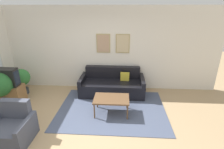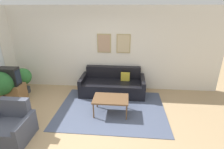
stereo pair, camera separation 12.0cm
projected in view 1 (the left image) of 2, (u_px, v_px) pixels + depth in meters
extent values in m
plane|color=tan|center=(82.00, 132.00, 3.95)|extent=(16.00, 16.00, 0.00)
cube|color=#4C5670|center=(112.00, 109.00, 4.83)|extent=(2.91, 2.16, 0.01)
cube|color=white|center=(96.00, 49.00, 5.71)|extent=(8.00, 0.06, 2.70)
cube|color=tan|center=(103.00, 43.00, 5.58)|extent=(0.44, 0.03, 0.60)
cube|color=tan|center=(103.00, 43.00, 5.57)|extent=(0.38, 0.01, 0.54)
cube|color=tan|center=(123.00, 44.00, 5.55)|extent=(0.44, 0.03, 0.60)
cube|color=#CCB78E|center=(123.00, 44.00, 5.53)|extent=(0.38, 0.01, 0.54)
cube|color=black|center=(112.00, 88.00, 5.61)|extent=(1.78, 0.90, 0.44)
cube|color=black|center=(113.00, 72.00, 5.79)|extent=(1.78, 0.20, 0.38)
cube|color=black|center=(83.00, 85.00, 5.64)|extent=(0.12, 0.90, 0.58)
cube|color=black|center=(142.00, 86.00, 5.53)|extent=(0.12, 0.90, 0.58)
cube|color=gold|center=(125.00, 77.00, 5.56)|extent=(0.28, 0.10, 0.28)
cube|color=brown|center=(111.00, 99.00, 4.50)|extent=(0.91, 0.60, 0.04)
cylinder|color=brown|center=(94.00, 111.00, 4.36)|extent=(0.04, 0.04, 0.41)
cylinder|color=brown|center=(127.00, 113.00, 4.31)|extent=(0.04, 0.04, 0.41)
cylinder|color=brown|center=(97.00, 101.00, 4.84)|extent=(0.04, 0.04, 0.41)
cylinder|color=brown|center=(127.00, 102.00, 4.79)|extent=(0.04, 0.04, 0.41)
cube|color=olive|center=(12.00, 95.00, 5.05)|extent=(0.66, 0.44, 0.55)
cube|color=black|center=(8.00, 77.00, 4.85)|extent=(0.54, 0.28, 0.52)
cube|color=#192333|center=(17.00, 78.00, 4.84)|extent=(0.01, 0.23, 0.40)
cube|color=#474C5B|center=(11.00, 133.00, 3.61)|extent=(0.63, 0.76, 0.41)
cube|color=#474C5B|center=(16.00, 108.00, 3.74)|extent=(0.63, 0.16, 0.41)
cube|color=#474C5B|center=(27.00, 132.00, 3.57)|extent=(0.09, 0.76, 0.53)
cylinder|color=#383D42|center=(4.00, 104.00, 4.88)|extent=(0.21, 0.21, 0.23)
cylinder|color=#51381E|center=(2.00, 97.00, 4.80)|extent=(0.04, 0.04, 0.19)
cylinder|color=#383D42|center=(24.00, 91.00, 5.69)|extent=(0.31, 0.31, 0.17)
cylinder|color=#51381E|center=(23.00, 86.00, 5.63)|extent=(0.04, 0.04, 0.16)
sphere|color=#337A38|center=(21.00, 77.00, 5.52)|extent=(0.53, 0.53, 0.53)
cylinder|color=#935638|center=(10.00, 101.00, 5.09)|extent=(0.25, 0.25, 0.17)
cylinder|color=#51381E|center=(9.00, 96.00, 5.02)|extent=(0.04, 0.04, 0.18)
sphere|color=#1E5628|center=(6.00, 85.00, 4.90)|extent=(0.59, 0.59, 0.59)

